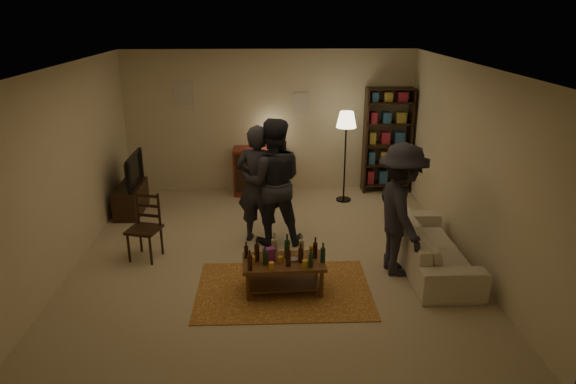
{
  "coord_description": "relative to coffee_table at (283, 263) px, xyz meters",
  "views": [
    {
      "loc": [
        -0.01,
        -6.71,
        3.38
      ],
      "look_at": [
        0.24,
        0.1,
        0.95
      ],
      "focal_mm": 32.0,
      "sensor_mm": 36.0,
      "label": 1
    }
  ],
  "objects": [
    {
      "name": "room_shell",
      "position": [
        -0.79,
        3.95,
        1.43
      ],
      "size": [
        6.0,
        6.0,
        6.0
      ],
      "color": "beige",
      "rests_on": "ground"
    },
    {
      "name": "sofa",
      "position": [
        2.06,
        0.57,
        -0.08
      ],
      "size": [
        0.81,
        2.08,
        0.61
      ],
      "primitive_type": "imported",
      "rotation": [
        0.0,
        0.0,
        1.57
      ],
      "color": "beige",
      "rests_on": "ground"
    },
    {
      "name": "coffee_table",
      "position": [
        0.0,
        0.0,
        0.0
      ],
      "size": [
        1.05,
        0.61,
        0.76
      ],
      "rotation": [
        0.0,
        0.0,
        0.05
      ],
      "color": "brown",
      "rests_on": "ground"
    },
    {
      "name": "floor",
      "position": [
        -0.14,
        0.97,
        -0.39
      ],
      "size": [
        6.0,
        6.0,
        0.0
      ],
      "primitive_type": "plane",
      "color": "#C6B793",
      "rests_on": "ground"
    },
    {
      "name": "dining_chair",
      "position": [
        -1.93,
        1.03,
        0.12
      ],
      "size": [
        0.51,
        0.51,
        0.96
      ],
      "rotation": [
        0.0,
        0.0,
        -0.27
      ],
      "color": "black",
      "rests_on": "ground"
    },
    {
      "name": "floor_lamp",
      "position": [
        1.22,
        3.23,
        1.03
      ],
      "size": [
        0.36,
        0.36,
        1.67
      ],
      "color": "black",
      "rests_on": "ground"
    },
    {
      "name": "person_right",
      "position": [
        -0.11,
        1.48,
        0.58
      ],
      "size": [
        0.94,
        0.74,
        1.92
      ],
      "primitive_type": "imported",
      "rotation": [
        0.0,
        0.0,
        3.15
      ],
      "color": "#23252B",
      "rests_on": "ground"
    },
    {
      "name": "person_by_sofa",
      "position": [
        1.56,
        0.44,
        0.51
      ],
      "size": [
        0.76,
        1.21,
        1.8
      ],
      "primitive_type": "imported",
      "rotation": [
        0.0,
        0.0,
        1.65
      ],
      "color": "#26252C",
      "rests_on": "ground"
    },
    {
      "name": "person_left",
      "position": [
        -0.33,
        1.52,
        0.52
      ],
      "size": [
        0.75,
        0.6,
        1.82
      ],
      "primitive_type": "imported",
      "rotation": [
        0.0,
        0.0,
        2.87
      ],
      "color": "#27262E",
      "rests_on": "ground"
    },
    {
      "name": "rug",
      "position": [
        0.0,
        -0.0,
        -0.38
      ],
      "size": [
        2.2,
        1.5,
        0.01
      ],
      "primitive_type": "cube",
      "color": "brown",
      "rests_on": "ground"
    },
    {
      "name": "tv_stand",
      "position": [
        -2.59,
        2.77,
        -0.0
      ],
      "size": [
        0.4,
        1.0,
        1.06
      ],
      "color": "black",
      "rests_on": "ground"
    },
    {
      "name": "dresser",
      "position": [
        -0.34,
        3.69,
        0.09
      ],
      "size": [
        1.0,
        0.5,
        1.36
      ],
      "color": "maroon",
      "rests_on": "ground"
    },
    {
      "name": "bookshelf",
      "position": [
        2.1,
        3.75,
        0.65
      ],
      "size": [
        0.9,
        0.34,
        2.02
      ],
      "color": "black",
      "rests_on": "ground"
    }
  ]
}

